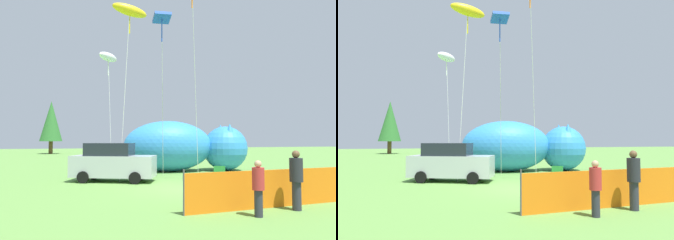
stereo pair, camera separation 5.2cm
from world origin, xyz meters
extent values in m
plane|color=#609342|center=(0.00, 0.00, 0.00)|extent=(120.00, 120.00, 0.00)
cube|color=#B7BCC1|center=(-2.82, 3.32, 0.78)|extent=(4.48, 3.07, 1.06)
cube|color=#1E232D|center=(-3.01, 3.40, 1.63)|extent=(2.69, 2.25, 0.64)
cylinder|color=black|center=(-1.32, 3.58, 0.29)|extent=(0.63, 0.43, 0.58)
cylinder|color=black|center=(-1.92, 2.09, 0.29)|extent=(0.63, 0.43, 0.58)
cylinder|color=black|center=(-3.72, 4.54, 0.29)|extent=(0.63, 0.43, 0.58)
cylinder|color=black|center=(-4.32, 3.06, 0.29)|extent=(0.63, 0.43, 0.58)
cube|color=#267F33|center=(1.66, 0.28, 0.42)|extent=(0.70, 0.70, 0.03)
cube|color=#267F33|center=(1.75, 0.52, 0.67)|extent=(0.50, 0.21, 0.49)
cylinder|color=#A5A5AD|center=(1.80, -0.02, 0.21)|extent=(0.02, 0.02, 0.42)
cylinder|color=#A5A5AD|center=(1.36, 0.14, 0.21)|extent=(0.02, 0.02, 0.42)
cylinder|color=#A5A5AD|center=(1.96, 0.42, 0.21)|extent=(0.02, 0.02, 0.42)
cylinder|color=#A5A5AD|center=(1.52, 0.58, 0.21)|extent=(0.02, 0.02, 0.42)
ellipsoid|color=#338CD8|center=(1.14, 7.48, 1.67)|extent=(6.17, 3.84, 3.34)
ellipsoid|color=white|center=(1.14, 7.48, 0.92)|extent=(3.98, 2.82, 1.50)
sphere|color=#338CD8|center=(5.07, 7.14, 1.50)|extent=(3.00, 3.00, 3.00)
cone|color=#338CD8|center=(5.07, 7.89, 2.70)|extent=(0.84, 0.84, 0.90)
cone|color=#338CD8|center=(5.07, 6.39, 2.70)|extent=(0.84, 0.84, 0.90)
cube|color=orange|center=(1.59, -4.24, 0.59)|extent=(6.35, 0.74, 1.19)
cylinder|color=#4C4C51|center=(-1.58, -4.59, 0.65)|extent=(0.05, 0.05, 1.31)
cylinder|color=#2D2D38|center=(1.95, -4.80, 0.43)|extent=(0.27, 0.27, 0.86)
cylinder|color=#26262D|center=(1.95, -4.80, 1.22)|extent=(0.40, 0.40, 0.72)
sphere|color=brown|center=(1.95, -4.80, 1.70)|extent=(0.23, 0.23, 0.23)
cylinder|color=#2D2D38|center=(0.39, -5.27, 0.37)|extent=(0.23, 0.23, 0.75)
cylinder|color=#B72D2D|center=(0.39, -5.27, 1.06)|extent=(0.34, 0.34, 0.62)
sphere|color=tan|center=(0.39, -5.27, 1.47)|extent=(0.20, 0.20, 0.20)
cylinder|color=silver|center=(-2.61, 8.66, 3.96)|extent=(0.16, 1.95, 7.93)
ellipsoid|color=white|center=(-2.68, 9.63, 7.93)|extent=(1.86, 3.09, 0.97)
cylinder|color=white|center=(-2.68, 9.63, 7.23)|extent=(0.06, 0.06, 1.20)
cylinder|color=silver|center=(1.19, 2.23, 5.02)|extent=(0.69, 1.06, 10.04)
cylinder|color=silver|center=(-0.07, 4.12, 4.32)|extent=(0.58, 1.96, 8.65)
cube|color=blue|center=(-0.35, 3.16, 8.64)|extent=(0.95, 0.96, 0.39)
cylinder|color=blue|center=(-0.35, 3.16, 7.94)|extent=(0.06, 0.06, 1.20)
cylinder|color=silver|center=(-2.25, 3.59, 4.64)|extent=(0.64, 1.20, 9.27)
ellipsoid|color=yellow|center=(-1.94, 4.18, 9.27)|extent=(2.11, 0.94, 1.05)
cylinder|color=yellow|center=(-1.94, 4.18, 8.57)|extent=(0.06, 0.06, 1.20)
cylinder|color=brown|center=(-8.69, 35.66, 0.89)|extent=(0.57, 0.57, 1.78)
cone|color=#2D6B2D|center=(-8.69, 35.66, 4.63)|extent=(3.13, 3.13, 5.70)
camera|label=1|loc=(-4.39, -13.54, 2.18)|focal=35.00mm
camera|label=2|loc=(-4.34, -13.55, 2.18)|focal=35.00mm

